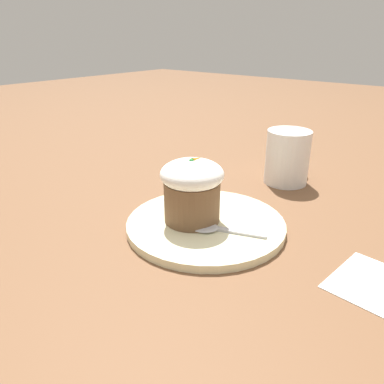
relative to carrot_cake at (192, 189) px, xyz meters
name	(u,v)px	position (x,y,z in m)	size (l,w,h in m)	color
ground_plane	(206,228)	(0.01, -0.02, -0.07)	(4.00, 4.00, 0.00)	brown
dessert_plate	(206,224)	(0.01, -0.02, -0.06)	(0.25, 0.25, 0.01)	beige
carrot_cake	(192,189)	(0.00, 0.00, 0.00)	(0.10, 0.10, 0.10)	brown
spoon	(210,228)	(-0.01, -0.04, -0.05)	(0.06, 0.12, 0.01)	#B7B7BC
coffee_cup	(288,157)	(0.28, -0.03, -0.01)	(0.12, 0.09, 0.11)	white
paper_napkin	(374,283)	(0.03, -0.27, -0.07)	(0.12, 0.10, 0.00)	white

